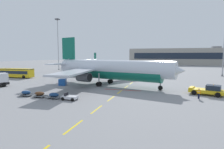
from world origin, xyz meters
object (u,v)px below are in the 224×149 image
object	(u,v)px
airliner_mid_left	(89,62)
ground_crew_worker	(199,93)
airliner_foreground	(110,69)
apron_light_mast_near	(58,38)
apron_shuttle_bus	(16,72)
uld_cargo_container	(63,82)
pushback_tug	(208,90)
fuel_service_truck	(71,72)
baggage_train	(47,95)

from	to	relation	value
airliner_mid_left	ground_crew_worker	xyz separation A→B (m)	(56.53, -81.05, -1.99)
airliner_foreground	apron_light_mast_near	bearing A→B (deg)	135.90
airliner_mid_left	apron_shuttle_bus	size ratio (longest dim) A/B	2.17
airliner_foreground	uld_cargo_container	bearing A→B (deg)	-162.04
airliner_foreground	pushback_tug	distance (m)	21.64
airliner_foreground	uld_cargo_container	world-z (taller)	airliner_foreground
apron_shuttle_bus	uld_cargo_container	bearing A→B (deg)	-21.52
pushback_tug	apron_shuttle_bus	xyz separation A→B (m)	(-55.00, 10.61, 0.85)
fuel_service_truck	apron_light_mast_near	world-z (taller)	apron_light_mast_near
fuel_service_truck	pushback_tug	bearing A→B (deg)	-26.05
pushback_tug	uld_cargo_container	world-z (taller)	pushback_tug
pushback_tug	fuel_service_truck	bearing A→B (deg)	153.95
airliner_foreground	baggage_train	bearing A→B (deg)	-111.94
baggage_train	uld_cargo_container	distance (m)	13.12
airliner_foreground	airliner_mid_left	size ratio (longest dim) A/B	1.31
pushback_tug	ground_crew_worker	distance (m)	4.36
apron_shuttle_bus	fuel_service_truck	world-z (taller)	fuel_service_truck
airliner_foreground	apron_light_mast_near	size ratio (longest dim) A/B	1.37
airliner_foreground	ground_crew_worker	bearing A→B (deg)	-25.28
airliner_foreground	uld_cargo_container	xyz separation A→B (m)	(-10.98, -3.56, -3.15)
airliner_mid_left	ground_crew_worker	size ratio (longest dim) A/B	14.97
ground_crew_worker	apron_light_mast_near	distance (m)	76.08
pushback_tug	ground_crew_worker	world-z (taller)	pushback_tug
baggage_train	ground_crew_worker	size ratio (longest dim) A/B	6.62
pushback_tug	baggage_train	size ratio (longest dim) A/B	0.56
airliner_foreground	airliner_mid_left	distance (m)	81.54
apron_shuttle_bus	apron_light_mast_near	size ratio (longest dim) A/B	0.48
fuel_service_truck	uld_cargo_container	xyz separation A→B (m)	(8.11, -18.04, -0.85)
fuel_service_truck	ground_crew_worker	bearing A→B (deg)	-31.68
airliner_mid_left	fuel_service_truck	world-z (taller)	airliner_mid_left
uld_cargo_container	baggage_train	bearing A→B (deg)	-69.45
airliner_mid_left	apron_light_mast_near	world-z (taller)	apron_light_mast_near
apron_shuttle_bus	fuel_service_truck	distance (m)	17.52
uld_cargo_container	airliner_mid_left	bearing A→B (deg)	109.52
airliner_foreground	apron_light_mast_near	xyz separation A→B (m)	(-39.35, 38.14, 11.74)
airliner_mid_left	baggage_train	size ratio (longest dim) A/B	2.26
fuel_service_truck	apron_light_mast_near	bearing A→B (deg)	130.58
apron_shuttle_bus	ground_crew_worker	xyz separation A→B (m)	(52.87, -14.41, -0.74)
airliner_mid_left	apron_shuttle_bus	bearing A→B (deg)	-86.85
pushback_tug	fuel_service_truck	size ratio (longest dim) A/B	0.91
ground_crew_worker	uld_cargo_container	size ratio (longest dim) A/B	0.90
airliner_foreground	baggage_train	world-z (taller)	airliner_foreground
airliner_foreground	ground_crew_worker	size ratio (longest dim) A/B	19.63
apron_shuttle_bus	ground_crew_worker	size ratio (longest dim) A/B	6.90
pushback_tug	baggage_train	distance (m)	29.28
airliner_foreground	airliner_mid_left	world-z (taller)	airliner_foreground
uld_cargo_container	apron_light_mast_near	size ratio (longest dim) A/B	0.08
fuel_service_truck	uld_cargo_container	world-z (taller)	fuel_service_truck
airliner_foreground	fuel_service_truck	world-z (taller)	airliner_foreground
apron_shuttle_bus	ground_crew_worker	distance (m)	54.80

